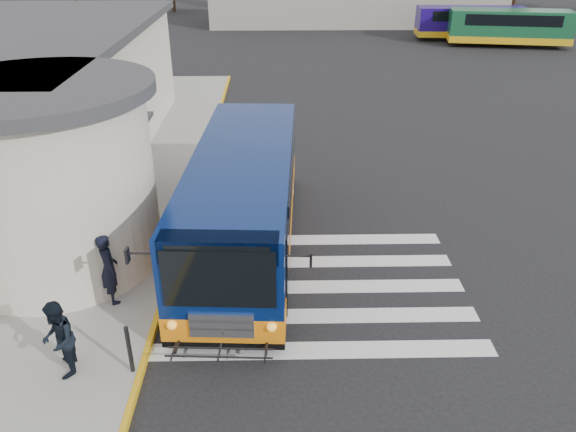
{
  "coord_description": "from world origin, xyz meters",
  "views": [
    {
      "loc": [
        -1.21,
        -12.65,
        8.25
      ],
      "look_at": [
        -0.96,
        -0.5,
        1.9
      ],
      "focal_mm": 35.0,
      "sensor_mm": 36.0,
      "label": 1
    }
  ],
  "objects_px": {
    "transit_bus": "(244,205)",
    "pedestrian_a": "(109,269)",
    "far_bus_a": "(470,22)",
    "far_bus_b": "(509,26)",
    "pedestrian_b": "(58,340)",
    "bollard": "(129,349)"
  },
  "relations": [
    {
      "from": "bollard",
      "to": "pedestrian_b",
      "type": "bearing_deg",
      "value": -179.22
    },
    {
      "from": "pedestrian_b",
      "to": "pedestrian_a",
      "type": "bearing_deg",
      "value": 156.74
    },
    {
      "from": "bollard",
      "to": "pedestrian_a",
      "type": "bearing_deg",
      "value": 112.25
    },
    {
      "from": "pedestrian_b",
      "to": "far_bus_b",
      "type": "distance_m",
      "value": 40.68
    },
    {
      "from": "far_bus_a",
      "to": "pedestrian_a",
      "type": "bearing_deg",
      "value": 154.04
    },
    {
      "from": "pedestrian_a",
      "to": "far_bus_a",
      "type": "bearing_deg",
      "value": -58.92
    },
    {
      "from": "transit_bus",
      "to": "far_bus_b",
      "type": "xyz_separation_m",
      "value": [
        18.27,
        29.28,
        0.11
      ]
    },
    {
      "from": "transit_bus",
      "to": "far_bus_b",
      "type": "relative_size",
      "value": 1.13
    },
    {
      "from": "pedestrian_b",
      "to": "far_bus_b",
      "type": "height_order",
      "value": "far_bus_b"
    },
    {
      "from": "far_bus_a",
      "to": "far_bus_b",
      "type": "bearing_deg",
      "value": -140.27
    },
    {
      "from": "transit_bus",
      "to": "pedestrian_a",
      "type": "bearing_deg",
      "value": -135.65
    },
    {
      "from": "pedestrian_a",
      "to": "pedestrian_b",
      "type": "relative_size",
      "value": 1.07
    },
    {
      "from": "pedestrian_a",
      "to": "bollard",
      "type": "xyz_separation_m",
      "value": [
        1.0,
        -2.45,
        -0.35
      ]
    },
    {
      "from": "transit_bus",
      "to": "pedestrian_a",
      "type": "xyz_separation_m",
      "value": [
        -3.05,
        -2.69,
        -0.31
      ]
    },
    {
      "from": "pedestrian_b",
      "to": "bollard",
      "type": "distance_m",
      "value": 1.38
    },
    {
      "from": "bollard",
      "to": "far_bus_b",
      "type": "height_order",
      "value": "far_bus_b"
    },
    {
      "from": "far_bus_b",
      "to": "far_bus_a",
      "type": "bearing_deg",
      "value": 46.53
    },
    {
      "from": "bollard",
      "to": "far_bus_b",
      "type": "bearing_deg",
      "value": 59.44
    },
    {
      "from": "pedestrian_a",
      "to": "pedestrian_b",
      "type": "xyz_separation_m",
      "value": [
        -0.35,
        -2.46,
        -0.06
      ]
    },
    {
      "from": "pedestrian_a",
      "to": "pedestrian_b",
      "type": "bearing_deg",
      "value": 142.1
    },
    {
      "from": "transit_bus",
      "to": "pedestrian_b",
      "type": "distance_m",
      "value": 6.18
    },
    {
      "from": "pedestrian_a",
      "to": "bollard",
      "type": "bearing_deg",
      "value": 172.36
    }
  ]
}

